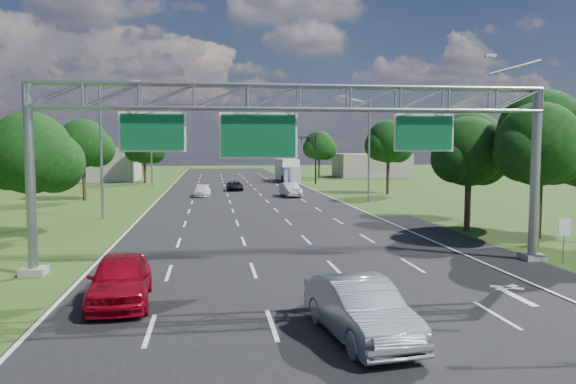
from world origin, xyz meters
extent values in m
plane|color=#2F5018|center=(0.00, 30.00, 0.00)|extent=(220.00, 220.00, 0.00)
cube|color=black|center=(0.00, 30.00, 0.00)|extent=(18.00, 180.00, 0.02)
cube|color=black|center=(10.20, 14.00, 0.00)|extent=(3.00, 30.00, 0.02)
cube|color=gray|center=(11.50, 12.00, 0.15)|extent=(1.00, 1.00, 0.30)
cylinder|color=gray|center=(11.50, 12.00, 4.00)|extent=(0.44, 0.44, 8.00)
cube|color=gray|center=(-11.00, 12.00, 0.15)|extent=(1.00, 1.00, 0.30)
cylinder|color=gray|center=(-11.00, 12.00, 4.00)|extent=(0.40, 0.40, 8.00)
cylinder|color=gray|center=(10.30, 12.00, 9.00)|extent=(2.54, 0.12, 0.79)
cube|color=beige|center=(9.10, 12.00, 9.50)|extent=(0.50, 0.22, 0.12)
cube|color=white|center=(-6.00, 11.98, 6.00)|extent=(2.80, 0.05, 1.70)
cube|color=#0A532C|center=(-6.00, 11.92, 6.00)|extent=(2.62, 0.05, 1.52)
cube|color=white|center=(-1.50, 11.98, 5.85)|extent=(3.40, 0.05, 2.00)
cube|color=#0A532C|center=(-1.50, 11.92, 5.85)|extent=(3.22, 0.05, 1.82)
cube|color=white|center=(6.00, 11.98, 6.00)|extent=(2.80, 0.05, 1.70)
cube|color=#0A532C|center=(6.00, 11.92, 6.00)|extent=(2.62, 0.05, 1.52)
cylinder|color=gray|center=(12.40, 11.00, 1.00)|extent=(0.06, 0.06, 2.00)
cube|color=white|center=(12.40, 10.97, 1.70)|extent=(0.60, 0.04, 0.80)
cylinder|color=black|center=(11.00, 65.00, 3.50)|extent=(0.24, 0.24, 7.00)
cylinder|color=black|center=(5.00, 65.00, 6.60)|extent=(12.00, 0.18, 0.18)
imported|color=black|center=(-1.00, 65.00, 6.05)|extent=(0.18, 0.22, 1.10)
imported|color=black|center=(4.00, 65.00, 6.05)|extent=(0.18, 0.22, 1.10)
imported|color=black|center=(9.00, 65.00, 6.05)|extent=(0.18, 0.22, 1.10)
cylinder|color=gray|center=(-11.50, 30.00, 5.00)|extent=(0.20, 0.20, 10.00)
cylinder|color=gray|center=(-10.20, 30.00, 9.70)|extent=(2.78, 0.12, 0.60)
cube|color=beige|center=(-8.90, 30.00, 10.10)|extent=(0.55, 0.22, 0.12)
cylinder|color=gray|center=(-11.50, 65.00, 5.00)|extent=(0.20, 0.20, 10.00)
cylinder|color=gray|center=(-10.20, 65.00, 9.70)|extent=(2.78, 0.12, 0.60)
cube|color=beige|center=(-8.90, 65.00, 10.10)|extent=(0.55, 0.22, 0.12)
cylinder|color=gray|center=(11.50, 40.00, 5.00)|extent=(0.20, 0.20, 10.00)
cylinder|color=gray|center=(10.20, 40.00, 9.70)|extent=(2.78, 0.12, 0.60)
cube|color=beige|center=(8.90, 40.00, 10.10)|extent=(0.55, 0.22, 0.12)
cylinder|color=#2D2116|center=(13.50, 15.00, 1.87)|extent=(0.36, 0.36, 3.74)
sphere|color=black|center=(13.50, 15.00, 5.50)|extent=(4.40, 4.40, 4.40)
sphere|color=black|center=(14.60, 15.40, 4.95)|extent=(3.30, 3.30, 3.30)
sphere|color=black|center=(12.51, 14.70, 5.06)|extent=(3.08, 3.08, 3.08)
cylinder|color=#2D2116|center=(15.50, 18.00, 2.09)|extent=(0.36, 0.36, 4.18)
sphere|color=black|center=(15.50, 18.00, 6.18)|extent=(5.00, 5.00, 5.00)
sphere|color=black|center=(16.75, 18.40, 5.55)|extent=(3.75, 3.75, 3.75)
sphere|color=black|center=(14.38, 17.70, 5.68)|extent=(3.50, 3.50, 3.50)
cylinder|color=#2D2116|center=(12.50, 21.00, 1.65)|extent=(0.36, 0.36, 3.30)
sphere|color=black|center=(12.50, 21.00, 5.06)|extent=(4.40, 4.40, 4.40)
sphere|color=black|center=(13.60, 21.40, 4.51)|extent=(3.30, 3.30, 3.30)
sphere|color=black|center=(11.51, 20.70, 4.62)|extent=(3.08, 3.08, 3.08)
sphere|color=black|center=(15.96, 15.70, 4.90)|extent=(3.22, 3.22, 3.22)
cylinder|color=#2D2116|center=(14.50, 25.00, 1.76)|extent=(0.36, 0.36, 3.52)
sphere|color=black|center=(14.50, 25.00, 5.44)|extent=(4.80, 4.80, 4.80)
sphere|color=black|center=(15.70, 25.40, 4.84)|extent=(3.60, 3.60, 3.60)
sphere|color=black|center=(13.42, 24.70, 4.96)|extent=(3.36, 3.36, 3.36)
cylinder|color=#2D2116|center=(-14.00, 22.00, 1.54)|extent=(0.36, 0.36, 3.08)
sphere|color=black|center=(-14.00, 22.00, 5.00)|extent=(4.80, 4.80, 4.80)
sphere|color=black|center=(-12.80, 22.40, 4.40)|extent=(3.60, 3.60, 3.60)
sphere|color=black|center=(-15.08, 21.70, 4.52)|extent=(3.36, 3.36, 3.36)
cylinder|color=#2D2116|center=(-16.00, 45.00, 1.87)|extent=(0.36, 0.36, 3.74)
sphere|color=black|center=(-16.00, 45.00, 5.66)|extent=(4.80, 4.80, 4.80)
sphere|color=black|center=(-14.80, 45.40, 5.06)|extent=(3.60, 3.60, 3.60)
sphere|color=black|center=(-17.08, 44.70, 5.18)|extent=(3.36, 3.36, 3.36)
cylinder|color=#2D2116|center=(-13.00, 70.00, 1.65)|extent=(0.36, 0.36, 3.30)
sphere|color=black|center=(-13.00, 70.00, 5.22)|extent=(4.80, 4.80, 4.80)
sphere|color=black|center=(-11.80, 70.40, 4.62)|extent=(3.60, 3.60, 3.60)
sphere|color=black|center=(-14.08, 69.70, 4.74)|extent=(3.36, 3.36, 3.36)
cylinder|color=#2D2116|center=(16.00, 48.00, 1.98)|extent=(0.36, 0.36, 3.96)
sphere|color=black|center=(16.00, 48.00, 5.88)|extent=(4.80, 4.80, 4.80)
sphere|color=black|center=(17.20, 48.40, 5.28)|extent=(3.60, 3.60, 3.60)
sphere|color=black|center=(14.92, 47.70, 5.40)|extent=(3.36, 3.36, 3.36)
cylinder|color=#2D2116|center=(14.00, 78.00, 1.76)|extent=(0.36, 0.36, 3.52)
sphere|color=black|center=(14.00, 78.00, 5.44)|extent=(4.80, 4.80, 4.80)
sphere|color=black|center=(15.20, 78.40, 4.84)|extent=(3.60, 3.60, 3.60)
sphere|color=black|center=(12.92, 77.70, 4.96)|extent=(3.36, 3.36, 3.36)
cube|color=gray|center=(-22.00, 78.00, 2.50)|extent=(14.00, 10.00, 5.00)
cube|color=gray|center=(24.00, 82.00, 2.00)|extent=(12.00, 9.00, 4.00)
imported|color=#A7071B|center=(-6.70, 7.10, 0.85)|extent=(2.33, 5.10, 1.70)
imported|color=#9EA4A9|center=(0.54, 2.57, 0.84)|extent=(2.45, 5.27, 1.67)
imported|color=white|center=(-4.50, 47.86, 0.60)|extent=(1.88, 4.20, 1.20)
imported|color=black|center=(-0.76, 55.36, 0.56)|extent=(1.99, 4.10, 1.12)
imported|color=silver|center=(4.77, 46.33, 0.73)|extent=(2.09, 4.62, 1.47)
cube|color=white|center=(8.00, 73.04, 1.76)|extent=(3.04, 6.57, 3.20)
cube|color=silver|center=(8.00, 68.56, 1.17)|extent=(2.63, 2.53, 2.34)
cylinder|color=black|center=(6.83, 68.78, 0.53)|extent=(0.37, 1.07, 1.07)
cylinder|color=black|center=(9.17, 68.78, 0.53)|extent=(0.37, 1.07, 1.07)
cylinder|color=black|center=(6.83, 75.17, 0.53)|extent=(0.37, 1.07, 1.07)
cylinder|color=black|center=(9.17, 75.17, 0.53)|extent=(0.37, 1.07, 1.07)
camera|label=1|loc=(-3.57, -12.43, 5.42)|focal=35.00mm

